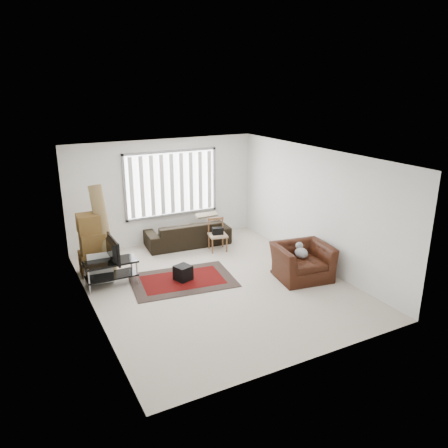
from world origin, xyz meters
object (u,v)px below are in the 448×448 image
Objects in this scene: side_chair at (217,233)px; armchair at (302,259)px; moving_boxes at (92,246)px; tv_stand at (111,268)px; sofa at (188,230)px.

armchair reaches higher than side_chair.
side_chair is (3.06, -0.03, -0.18)m from moving_boxes.
moving_boxes is 1.05× the size of armchair.
tv_stand is 0.80× the size of moving_boxes.
moving_boxes is 2.64m from sofa.
moving_boxes reaches higher than armchair.
side_chair reaches higher than tv_stand.
armchair is (3.74, -1.53, 0.04)m from tv_stand.
armchair is at bearing -57.81° from side_chair.
sofa is 3.31m from armchair.
tv_stand is at bearing 166.57° from armchair.
tv_stand is at bearing -153.33° from side_chair.
sofa is at bearing 123.57° from armchair.
sofa is 0.87m from side_chair.
moving_boxes is 3.07m from side_chair.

